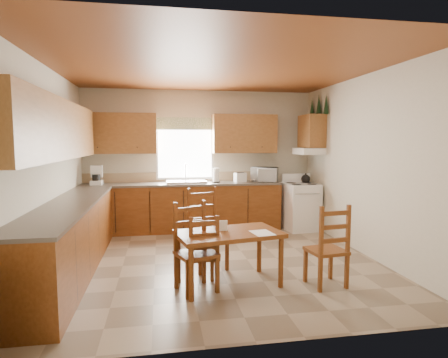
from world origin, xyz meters
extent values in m
plane|color=#87755C|center=(0.00, 0.00, 0.00)|extent=(4.50, 4.50, 0.00)
plane|color=brown|center=(0.00, 0.00, 2.70)|extent=(4.50, 4.50, 0.00)
plane|color=beige|center=(-2.25, 0.00, 1.35)|extent=(4.50, 4.50, 0.00)
plane|color=beige|center=(2.25, 0.00, 1.35)|extent=(4.50, 4.50, 0.00)
plane|color=beige|center=(0.00, 2.25, 1.35)|extent=(4.50, 4.50, 0.00)
plane|color=beige|center=(0.00, -2.25, 1.35)|extent=(4.50, 4.50, 0.00)
cube|color=brown|center=(-0.38, 1.95, 0.44)|extent=(3.75, 0.60, 0.88)
cube|color=brown|center=(-1.95, -0.15, 0.44)|extent=(0.60, 3.60, 0.88)
cube|color=#544A42|center=(-0.38, 1.95, 0.90)|extent=(3.75, 0.63, 0.04)
cube|color=#544A42|center=(-1.95, -0.15, 0.90)|extent=(0.63, 3.60, 0.04)
cube|color=#9D8361|center=(-0.38, 2.24, 1.01)|extent=(3.75, 0.01, 0.18)
cube|color=brown|center=(-1.55, 2.08, 1.85)|extent=(1.41, 0.33, 0.75)
cube|color=brown|center=(0.86, 2.08, 1.85)|extent=(1.25, 0.33, 0.75)
cube|color=brown|center=(-2.08, -0.15, 1.85)|extent=(0.33, 3.60, 0.75)
cube|color=brown|center=(2.08, 1.65, 1.90)|extent=(0.33, 0.62, 0.62)
cube|color=white|center=(2.03, 1.65, 1.52)|extent=(0.44, 0.62, 0.12)
cube|color=white|center=(-0.30, 2.22, 1.55)|extent=(1.13, 0.02, 1.18)
cube|color=white|center=(-0.30, 2.21, 1.55)|extent=(1.05, 0.01, 1.10)
cube|color=#537645|center=(-0.30, 2.19, 2.05)|extent=(1.19, 0.01, 0.24)
cube|color=silver|center=(-0.30, 1.95, 0.94)|extent=(0.75, 0.45, 0.04)
cone|color=black|center=(2.21, 1.33, 2.38)|extent=(0.22, 0.22, 0.36)
cone|color=black|center=(2.21, 1.65, 2.42)|extent=(0.22, 0.22, 0.36)
cone|color=black|center=(2.21, 1.97, 2.38)|extent=(0.22, 0.22, 0.36)
cube|color=white|center=(1.88, 1.62, 0.44)|extent=(0.63, 0.65, 0.88)
cube|color=white|center=(-1.93, 1.91, 1.09)|extent=(0.26, 0.29, 0.33)
cylinder|color=white|center=(0.27, 1.92, 1.06)|extent=(0.14, 0.14, 0.28)
cube|color=white|center=(0.75, 1.93, 1.01)|extent=(0.25, 0.20, 0.18)
imported|color=white|center=(1.23, 1.91, 1.06)|extent=(0.56, 0.49, 0.28)
cube|color=brown|center=(0.00, -0.91, 0.32)|extent=(1.32, 0.91, 0.65)
cube|color=brown|center=(-0.32, -0.91, 0.43)|extent=(0.39, 0.37, 0.86)
cube|color=brown|center=(1.14, -1.11, 0.49)|extent=(0.46, 0.44, 0.98)
cube|color=brown|center=(-0.17, -0.29, 0.54)|extent=(0.56, 0.54, 1.07)
cube|color=brown|center=(-0.40, -1.02, 0.50)|extent=(0.53, 0.52, 1.00)
cube|color=white|center=(0.37, -1.03, 0.65)|extent=(0.27, 0.33, 0.00)
cube|color=white|center=(-0.05, -0.84, 0.71)|extent=(0.09, 0.02, 0.12)
camera|label=1|loc=(-0.78, -5.16, 1.71)|focal=30.00mm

